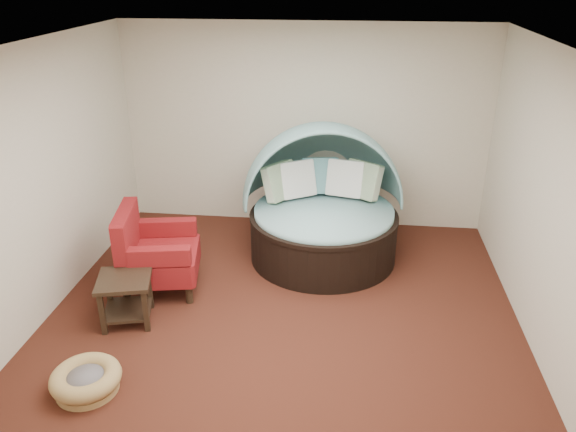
# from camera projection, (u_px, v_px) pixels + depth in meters

# --- Properties ---
(floor) EXTENTS (5.00, 5.00, 0.00)m
(floor) POSITION_uv_depth(u_px,v_px,m) (282.00, 317.00, 6.02)
(floor) COLOR #4C2315
(floor) RESTS_ON ground
(wall_back) EXTENTS (5.00, 0.00, 5.00)m
(wall_back) POSITION_uv_depth(u_px,v_px,m) (304.00, 128.00, 7.70)
(wall_back) COLOR beige
(wall_back) RESTS_ON floor
(wall_front) EXTENTS (5.00, 0.00, 5.00)m
(wall_front) POSITION_uv_depth(u_px,v_px,m) (226.00, 362.00, 3.18)
(wall_front) COLOR beige
(wall_front) RESTS_ON floor
(wall_left) EXTENTS (0.00, 5.00, 5.00)m
(wall_left) POSITION_uv_depth(u_px,v_px,m) (38.00, 185.00, 5.70)
(wall_left) COLOR beige
(wall_left) RESTS_ON floor
(wall_right) EXTENTS (0.00, 5.00, 5.00)m
(wall_right) POSITION_uv_depth(u_px,v_px,m) (550.00, 208.00, 5.18)
(wall_right) COLOR beige
(wall_right) RESTS_ON floor
(ceiling) EXTENTS (5.00, 5.00, 0.00)m
(ceiling) POSITION_uv_depth(u_px,v_px,m) (281.00, 47.00, 4.86)
(ceiling) COLOR white
(ceiling) RESTS_ON wall_back
(canopy_daybed) EXTENTS (2.19, 2.14, 1.70)m
(canopy_daybed) POSITION_uv_depth(u_px,v_px,m) (323.00, 197.00, 7.02)
(canopy_daybed) COLOR black
(canopy_daybed) RESTS_ON floor
(pet_basket) EXTENTS (0.75, 0.75, 0.22)m
(pet_basket) POSITION_uv_depth(u_px,v_px,m) (86.00, 380.00, 4.94)
(pet_basket) COLOR olive
(pet_basket) RESTS_ON floor
(red_armchair) EXTENTS (0.99, 0.99, 1.00)m
(red_armchair) POSITION_uv_depth(u_px,v_px,m) (154.00, 253.00, 6.37)
(red_armchair) COLOR black
(red_armchair) RESTS_ON floor
(side_table) EXTENTS (0.65, 0.65, 0.52)m
(side_table) POSITION_uv_depth(u_px,v_px,m) (126.00, 293.00, 5.83)
(side_table) COLOR black
(side_table) RESTS_ON floor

